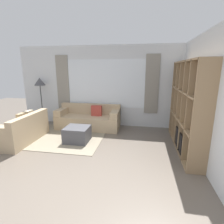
{
  "coord_description": "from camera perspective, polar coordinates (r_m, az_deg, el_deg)",
  "views": [
    {
      "loc": [
        1.25,
        -2.5,
        1.94
      ],
      "look_at": [
        0.49,
        1.84,
        0.85
      ],
      "focal_mm": 28.0,
      "sensor_mm": 36.0,
      "label": 1
    }
  ],
  "objects": [
    {
      "name": "wall_right",
      "position": [
        4.4,
        26.74,
        4.72
      ],
      "size": [
        0.07,
        4.54,
        2.7
      ],
      "primitive_type": "cube",
      "color": "silver",
      "rests_on": "ground_plane"
    },
    {
      "name": "area_rug",
      "position": [
        5.39,
        -16.24,
        -7.7
      ],
      "size": [
        2.47,
        2.0,
        0.01
      ],
      "primitive_type": "cube",
      "color": "gray",
      "rests_on": "ground_plane"
    },
    {
      "name": "floor_lamp",
      "position": [
        6.6,
        -22.49,
        8.45
      ],
      "size": [
        0.38,
        0.38,
        1.65
      ],
      "color": "black",
      "rests_on": "ground_plane"
    },
    {
      "name": "shelving_unit",
      "position": [
        4.56,
        23.57,
        1.3
      ],
      "size": [
        0.36,
        2.41,
        2.13
      ],
      "color": "#515660",
      "rests_on": "ground_plane"
    },
    {
      "name": "ground_plane",
      "position": [
        3.4,
        -14.6,
        -21.37
      ],
      "size": [
        16.0,
        16.0,
        0.0
      ],
      "primitive_type": "plane",
      "color": "#665B51"
    },
    {
      "name": "couch_main",
      "position": [
        5.92,
        -7.62,
        -2.34
      ],
      "size": [
        2.07,
        0.83,
        0.77
      ],
      "color": "tan",
      "rests_on": "ground_plane"
    },
    {
      "name": "wall_back",
      "position": [
        6.03,
        -2.05,
        8.34
      ],
      "size": [
        6.17,
        0.11,
        2.7
      ],
      "color": "silver",
      "rests_on": "ground_plane"
    },
    {
      "name": "ottoman",
      "position": [
        4.88,
        -11.27,
        -7.18
      ],
      "size": [
        0.64,
        0.59,
        0.41
      ],
      "color": "#47474C",
      "rests_on": "ground_plane"
    },
    {
      "name": "couch_side",
      "position": [
        5.39,
        -27.43,
        -5.3
      ],
      "size": [
        0.83,
        1.52,
        0.77
      ],
      "rotation": [
        0.0,
        0.0,
        -1.57
      ],
      "color": "tan",
      "rests_on": "ground_plane"
    }
  ]
}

